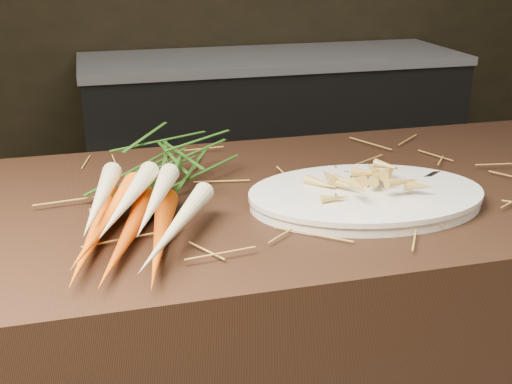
{
  "coord_description": "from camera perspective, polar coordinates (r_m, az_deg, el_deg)",
  "views": [
    {
      "loc": [
        -0.56,
        -0.79,
        1.35
      ],
      "look_at": [
        -0.31,
        0.17,
        0.96
      ],
      "focal_mm": 45.0,
      "sensor_mm": 36.0,
      "label": 1
    }
  ],
  "objects": [
    {
      "name": "root_veg_bunch",
      "position": [
        1.15,
        -9.6,
        1.01
      ],
      "size": [
        0.32,
        0.61,
        0.11
      ],
      "rotation": [
        0.0,
        0.0,
        -0.29
      ],
      "color": "#CB3F07",
      "rests_on": "main_counter"
    },
    {
      "name": "serving_fork",
      "position": [
        1.21,
        16.83,
        0.09
      ],
      "size": [
        0.14,
        0.1,
        0.0
      ],
      "primitive_type": "cube",
      "rotation": [
        0.0,
        0.0,
        -0.98
      ],
      "color": "silver",
      "rests_on": "serving_platter"
    },
    {
      "name": "serving_platter",
      "position": [
        1.18,
        9.74,
        -0.58
      ],
      "size": [
        0.45,
        0.32,
        0.02
      ],
      "primitive_type": null,
      "rotation": [
        0.0,
        0.0,
        -0.1
      ],
      "color": "white",
      "rests_on": "main_counter"
    },
    {
      "name": "roasted_veg_heap",
      "position": [
        1.17,
        9.84,
        1.0
      ],
      "size": [
        0.22,
        0.17,
        0.05
      ],
      "primitive_type": null,
      "rotation": [
        0.0,
        0.0,
        -0.1
      ],
      "color": "#B08A38",
      "rests_on": "serving_platter"
    },
    {
      "name": "main_counter",
      "position": [
        1.52,
        10.5,
        -15.25
      ],
      "size": [
        2.4,
        0.7,
        0.9
      ],
      "primitive_type": "cube",
      "color": "black",
      "rests_on": "ground"
    },
    {
      "name": "back_counter",
      "position": [
        3.22,
        1.46,
        4.75
      ],
      "size": [
        1.82,
        0.62,
        0.84
      ],
      "color": "black",
      "rests_on": "ground"
    },
    {
      "name": "straw_bedding",
      "position": [
        1.3,
        11.86,
        1.24
      ],
      "size": [
        1.4,
        0.6,
        0.02
      ],
      "primitive_type": null,
      "color": "olive",
      "rests_on": "main_counter"
    }
  ]
}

